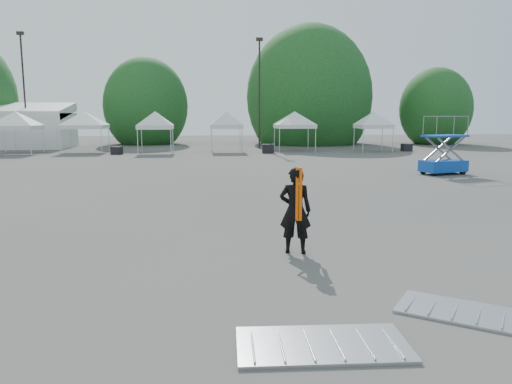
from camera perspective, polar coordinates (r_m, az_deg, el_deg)
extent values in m
plane|color=#474442|center=(13.89, 2.32, -4.16)|extent=(120.00, 120.00, 0.00)
cylinder|color=black|center=(50.08, -24.96, 10.25)|extent=(0.16, 0.16, 10.00)
cube|color=black|center=(50.53, -25.35, 16.08)|extent=(0.60, 0.25, 0.30)
cylinder|color=black|center=(45.69, 0.39, 10.96)|extent=(0.16, 0.16, 9.50)
cube|color=black|center=(46.12, 0.39, 17.06)|extent=(0.60, 0.25, 0.30)
cylinder|color=#382314|center=(53.77, -12.38, 6.60)|extent=(0.36, 0.36, 2.27)
ellipsoid|color=#184918|center=(53.74, -12.48, 9.59)|extent=(4.16, 4.16, 4.78)
cylinder|color=#382314|center=(53.55, 6.01, 7.03)|extent=(0.36, 0.36, 2.80)
ellipsoid|color=#184918|center=(53.55, 6.07, 10.72)|extent=(5.12, 5.12, 5.89)
cylinder|color=#382314|center=(55.82, 19.69, 6.28)|extent=(0.36, 0.36, 2.10)
ellipsoid|color=#184918|center=(55.79, 19.83, 8.93)|extent=(3.84, 3.84, 4.42)
cylinder|color=silver|center=(41.79, -24.35, 5.21)|extent=(0.06, 0.06, 2.00)
cylinder|color=silver|center=(45.65, -26.78, 5.30)|extent=(0.06, 0.06, 2.00)
cylinder|color=silver|center=(44.67, -23.13, 5.48)|extent=(0.06, 0.06, 2.00)
cube|color=white|center=(43.67, -25.71, 6.67)|extent=(3.23, 3.23, 0.30)
pyramid|color=white|center=(43.66, -25.83, 8.31)|extent=(4.56, 4.56, 1.10)
cylinder|color=silver|center=(42.24, -21.48, 5.42)|extent=(0.06, 0.06, 2.00)
cylinder|color=silver|center=(41.50, -17.26, 5.58)|extent=(0.06, 0.06, 2.00)
cylinder|color=silver|center=(45.28, -20.41, 5.67)|extent=(0.06, 0.06, 2.00)
cylinder|color=silver|center=(44.59, -16.47, 5.83)|extent=(0.06, 0.06, 2.00)
cube|color=white|center=(43.33, -18.98, 7.06)|extent=(3.35, 3.35, 0.30)
pyramid|color=white|center=(43.32, -19.06, 8.71)|extent=(4.74, 4.74, 1.10)
cylinder|color=silver|center=(39.62, -13.37, 5.60)|extent=(0.06, 0.06, 2.00)
cylinder|color=silver|center=(39.37, -9.70, 5.70)|extent=(0.06, 0.06, 2.00)
cylinder|color=silver|center=(42.13, -12.93, 5.80)|extent=(0.06, 0.06, 2.00)
cylinder|color=silver|center=(41.89, -9.47, 5.89)|extent=(0.06, 0.06, 2.00)
cube|color=white|center=(40.69, -11.42, 7.27)|extent=(2.73, 2.73, 0.30)
pyramid|color=white|center=(40.67, -11.47, 9.03)|extent=(3.86, 3.86, 1.10)
cylinder|color=silver|center=(40.28, -5.07, 5.86)|extent=(0.06, 0.06, 2.00)
cylinder|color=silver|center=(40.38, -1.58, 5.90)|extent=(0.06, 0.06, 2.00)
cylinder|color=silver|center=(42.72, -5.12, 6.03)|extent=(0.06, 0.06, 2.00)
cylinder|color=silver|center=(42.82, -1.83, 6.07)|extent=(0.06, 0.06, 2.00)
cube|color=white|center=(41.49, -3.41, 7.46)|extent=(2.65, 2.65, 0.30)
pyramid|color=white|center=(41.48, -3.43, 9.19)|extent=(3.74, 3.74, 1.10)
cylinder|color=silver|center=(41.02, 2.70, 5.94)|extent=(0.06, 0.06, 2.00)
cylinder|color=silver|center=(41.57, 6.82, 5.93)|extent=(0.06, 0.06, 2.00)
cylinder|color=silver|center=(43.99, 2.12, 6.15)|extent=(0.06, 0.06, 2.00)
cylinder|color=silver|center=(44.50, 5.98, 6.14)|extent=(0.06, 0.06, 2.00)
cube|color=white|center=(42.70, 4.42, 7.49)|extent=(3.21, 3.21, 0.30)
pyramid|color=white|center=(42.69, 4.44, 9.17)|extent=(4.53, 4.53, 1.10)
cylinder|color=silver|center=(41.62, 12.14, 5.79)|extent=(0.06, 0.06, 2.00)
cylinder|color=silver|center=(42.45, 15.37, 5.73)|extent=(0.06, 0.06, 2.00)
cylinder|color=silver|center=(44.01, 11.14, 5.99)|extent=(0.06, 0.06, 2.00)
cylinder|color=silver|center=(44.80, 14.22, 5.93)|extent=(0.06, 0.06, 2.00)
cube|color=white|center=(43.16, 13.27, 7.30)|extent=(2.71, 2.71, 0.30)
pyramid|color=white|center=(43.15, 13.33, 8.96)|extent=(3.83, 3.83, 1.10)
imported|color=black|center=(11.30, 4.51, -2.11)|extent=(0.81, 0.64, 1.97)
cube|color=#FF5605|center=(11.04, 4.72, -0.30)|extent=(0.16, 0.03, 1.18)
cube|color=#0B2396|center=(27.95, 20.61, 2.82)|extent=(2.58, 1.80, 0.59)
cube|color=#0B2396|center=(27.84, 20.79, 6.02)|extent=(2.48, 1.72, 0.10)
cylinder|color=black|center=(27.03, 19.92, 2.10)|extent=(0.38, 0.24, 0.35)
cylinder|color=black|center=(28.24, 22.57, 2.22)|extent=(0.38, 0.24, 0.35)
cylinder|color=black|center=(27.75, 18.57, 2.33)|extent=(0.38, 0.24, 0.35)
cylinder|color=black|center=(28.93, 21.20, 2.45)|extent=(0.38, 0.24, 0.35)
cube|color=#A9ABB1|center=(7.18, 7.61, -16.92)|extent=(2.39, 1.27, 0.05)
cube|color=#A9ABB1|center=(8.80, 23.03, -12.62)|extent=(2.33, 2.08, 0.05)
cube|color=black|center=(40.55, -15.63, 4.59)|extent=(0.93, 0.83, 0.60)
cube|color=black|center=(40.25, 1.39, 4.98)|extent=(0.98, 0.79, 0.72)
cube|color=black|center=(44.24, 16.83, 4.89)|extent=(0.87, 0.71, 0.62)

